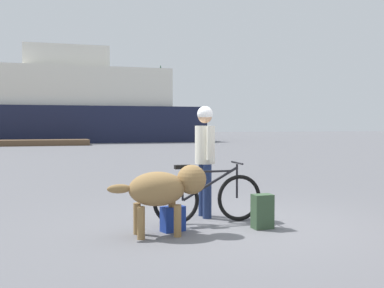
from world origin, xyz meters
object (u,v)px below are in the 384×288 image
at_px(person_cyclist, 205,150).
at_px(ferry_boat, 33,107).
at_px(handbag_pannier, 173,219).
at_px(dog, 165,188).
at_px(backpack, 262,211).
at_px(bicycle, 207,197).

height_order(person_cyclist, ferry_boat, ferry_boat).
bearing_deg(handbag_pannier, ferry_boat, 95.06).
height_order(dog, ferry_boat, ferry_boat).
height_order(backpack, ferry_boat, ferry_boat).
bearing_deg(bicycle, handbag_pannier, -148.53).
height_order(bicycle, dog, dog).
xyz_separation_m(person_cyclist, handbag_pannier, (-0.74, -0.82, -0.90)).
distance_m(backpack, ferry_boat, 35.87).
distance_m(person_cyclist, dog, 1.42).
xyz_separation_m(person_cyclist, ferry_boat, (-3.86, 34.48, 1.92)).
xyz_separation_m(bicycle, backpack, (0.63, -0.59, -0.14)).
distance_m(person_cyclist, handbag_pannier, 1.43).
distance_m(dog, ferry_boat, 35.68).
distance_m(dog, handbag_pannier, 0.51).
height_order(bicycle, backpack, bicycle).
bearing_deg(ferry_boat, backpack, -82.95).
bearing_deg(backpack, handbag_pannier, 171.07).
relative_size(bicycle, dog, 1.28).
xyz_separation_m(dog, handbag_pannier, (0.16, 0.18, -0.45)).
bearing_deg(dog, ferry_boat, 94.79).
bearing_deg(bicycle, dog, -144.28).
xyz_separation_m(dog, backpack, (1.42, -0.02, -0.38)).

